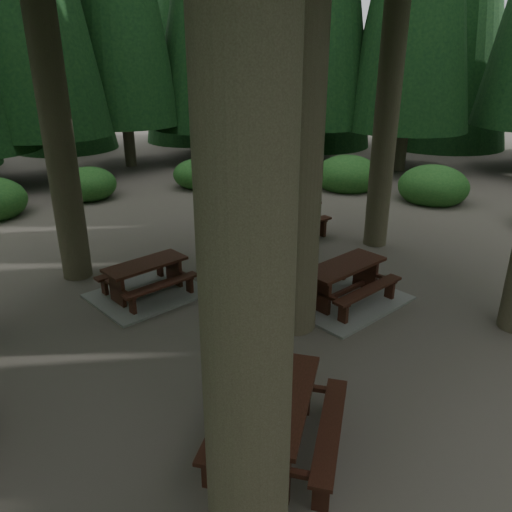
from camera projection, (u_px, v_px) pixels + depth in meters
ground at (267, 344)px, 8.83m from camera, size 80.00×80.00×0.00m
picnic_table_a at (343, 288)px, 10.26m from camera, size 2.51×2.11×0.82m
picnic_table_c at (147, 284)px, 10.51m from camera, size 2.30×1.95×0.74m
picnic_table_d at (284, 215)px, 13.85m from camera, size 2.14×1.75×0.90m
picnic_table_e at (279, 414)px, 6.26m from camera, size 2.50×2.42×0.84m
shrub_ring at (270, 297)px, 9.63m from camera, size 23.86×24.64×1.49m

